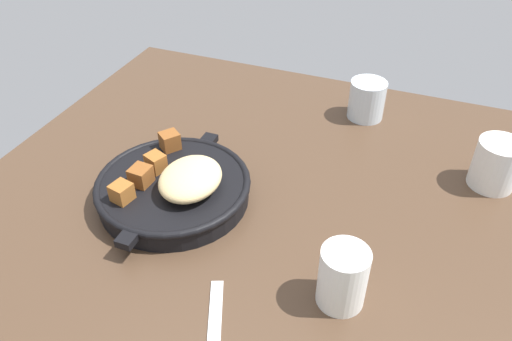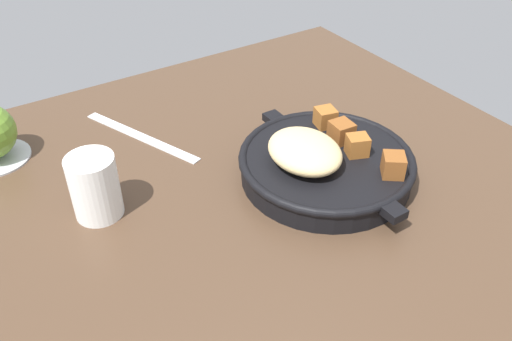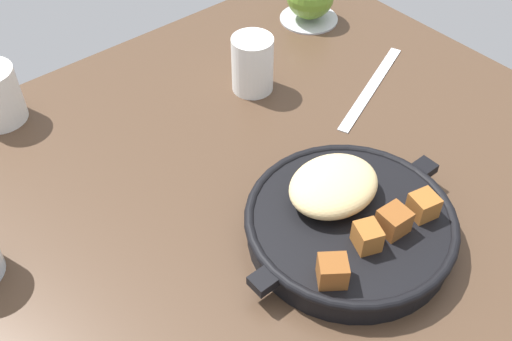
# 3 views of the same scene
# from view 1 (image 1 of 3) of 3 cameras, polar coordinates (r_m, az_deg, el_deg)

# --- Properties ---
(ground_plane) EXTENTS (0.92, 0.86, 0.02)m
(ground_plane) POSITION_cam_1_polar(r_m,az_deg,el_deg) (0.80, -2.39, -4.36)
(ground_plane) COLOR #473323
(cast_iron_skillet) EXTENTS (0.29, 0.24, 0.07)m
(cast_iron_skillet) POSITION_cam_1_polar(r_m,az_deg,el_deg) (0.80, -9.13, -1.77)
(cast_iron_skillet) COLOR black
(cast_iron_skillet) RESTS_ON ground_plane
(white_creamer_pitcher) EXTENTS (0.06, 0.06, 0.09)m
(white_creamer_pitcher) POSITION_cam_1_polar(r_m,az_deg,el_deg) (0.64, 9.74, -11.76)
(white_creamer_pitcher) COLOR white
(white_creamer_pitcher) RESTS_ON ground_plane
(ceramic_mug_white) EXTENTS (0.07, 0.07, 0.08)m
(ceramic_mug_white) POSITION_cam_1_polar(r_m,az_deg,el_deg) (0.89, 25.43, 0.64)
(ceramic_mug_white) COLOR silver
(ceramic_mug_white) RESTS_ON ground_plane
(water_glass_short) EXTENTS (0.07, 0.07, 0.08)m
(water_glass_short) POSITION_cam_1_polar(r_m,az_deg,el_deg) (1.01, 12.38, 7.80)
(water_glass_short) COLOR silver
(water_glass_short) RESTS_ON ground_plane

